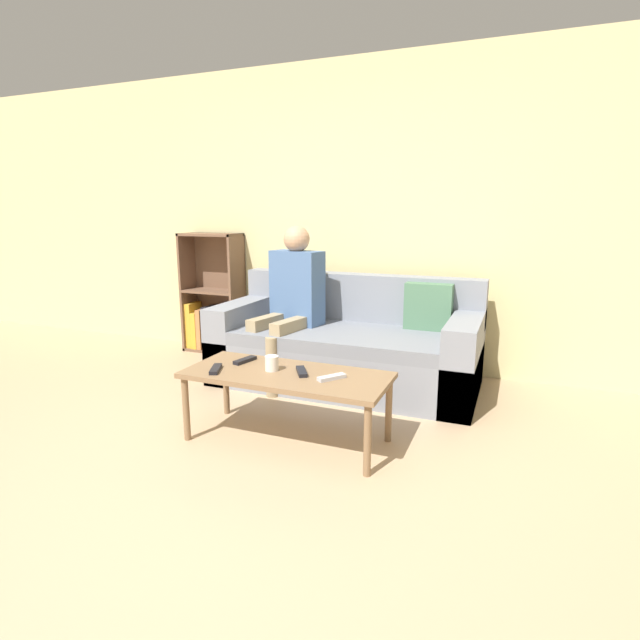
{
  "coord_description": "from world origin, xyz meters",
  "views": [
    {
      "loc": [
        1.37,
        -1.64,
        1.35
      ],
      "look_at": [
        0.14,
        1.41,
        0.63
      ],
      "focal_mm": 28.0,
      "sensor_mm": 36.0,
      "label": 1
    }
  ],
  "objects_px": {
    "tv_remote_2": "(216,369)",
    "person_adult": "(292,292)",
    "coffee_table": "(287,379)",
    "tv_remote_1": "(245,360)",
    "bookshelf": "(213,309)",
    "tv_remote_3": "(302,372)",
    "tv_remote_0": "(332,377)",
    "cup_near": "(272,363)",
    "couch": "(347,348)"
  },
  "relations": [
    {
      "from": "bookshelf",
      "to": "tv_remote_2",
      "type": "height_order",
      "value": "bookshelf"
    },
    {
      "from": "coffee_table",
      "to": "tv_remote_3",
      "type": "bearing_deg",
      "value": 14.97
    },
    {
      "from": "bookshelf",
      "to": "person_adult",
      "type": "distance_m",
      "value": 1.24
    },
    {
      "from": "couch",
      "to": "person_adult",
      "type": "relative_size",
      "value": 1.64
    },
    {
      "from": "coffee_table",
      "to": "tv_remote_1",
      "type": "distance_m",
      "value": 0.35
    },
    {
      "from": "tv_remote_2",
      "to": "person_adult",
      "type": "bearing_deg",
      "value": 69.65
    },
    {
      "from": "person_adult",
      "to": "tv_remote_3",
      "type": "relative_size",
      "value": 7.3
    },
    {
      "from": "tv_remote_0",
      "to": "tv_remote_2",
      "type": "height_order",
      "value": "same"
    },
    {
      "from": "bookshelf",
      "to": "cup_near",
      "type": "distance_m",
      "value": 2.12
    },
    {
      "from": "coffee_table",
      "to": "tv_remote_0",
      "type": "bearing_deg",
      "value": -1.76
    },
    {
      "from": "bookshelf",
      "to": "tv_remote_1",
      "type": "height_order",
      "value": "bookshelf"
    },
    {
      "from": "cup_near",
      "to": "tv_remote_1",
      "type": "xyz_separation_m",
      "value": [
        -0.24,
        0.09,
        -0.03
      ]
    },
    {
      "from": "tv_remote_0",
      "to": "tv_remote_2",
      "type": "bearing_deg",
      "value": -133.88
    },
    {
      "from": "tv_remote_1",
      "to": "tv_remote_2",
      "type": "distance_m",
      "value": 0.23
    },
    {
      "from": "tv_remote_2",
      "to": "tv_remote_3",
      "type": "height_order",
      "value": "same"
    },
    {
      "from": "tv_remote_2",
      "to": "tv_remote_1",
      "type": "bearing_deg",
      "value": 49.75
    },
    {
      "from": "tv_remote_3",
      "to": "cup_near",
      "type": "bearing_deg",
      "value": 153.35
    },
    {
      "from": "couch",
      "to": "cup_near",
      "type": "height_order",
      "value": "couch"
    },
    {
      "from": "bookshelf",
      "to": "coffee_table",
      "type": "xyz_separation_m",
      "value": [
        1.55,
        -1.56,
        -0.03
      ]
    },
    {
      "from": "couch",
      "to": "tv_remote_2",
      "type": "xyz_separation_m",
      "value": [
        -0.4,
        -1.25,
        0.15
      ]
    },
    {
      "from": "bookshelf",
      "to": "person_adult",
      "type": "height_order",
      "value": "person_adult"
    },
    {
      "from": "cup_near",
      "to": "coffee_table",
      "type": "bearing_deg",
      "value": -4.53
    },
    {
      "from": "tv_remote_0",
      "to": "tv_remote_3",
      "type": "xyz_separation_m",
      "value": [
        -0.2,
        0.03,
        0.0
      ]
    },
    {
      "from": "couch",
      "to": "tv_remote_3",
      "type": "height_order",
      "value": "couch"
    },
    {
      "from": "coffee_table",
      "to": "cup_near",
      "type": "height_order",
      "value": "cup_near"
    },
    {
      "from": "tv_remote_3",
      "to": "tv_remote_0",
      "type": "bearing_deg",
      "value": -40.33
    },
    {
      "from": "coffee_table",
      "to": "tv_remote_2",
      "type": "relative_size",
      "value": 6.89
    },
    {
      "from": "bookshelf",
      "to": "tv_remote_0",
      "type": "relative_size",
      "value": 6.96
    },
    {
      "from": "person_adult",
      "to": "tv_remote_0",
      "type": "relative_size",
      "value": 7.53
    },
    {
      "from": "tv_remote_0",
      "to": "tv_remote_1",
      "type": "bearing_deg",
      "value": -153.03
    },
    {
      "from": "person_adult",
      "to": "tv_remote_3",
      "type": "height_order",
      "value": "person_adult"
    },
    {
      "from": "tv_remote_1",
      "to": "tv_remote_3",
      "type": "height_order",
      "value": "same"
    },
    {
      "from": "tv_remote_0",
      "to": "tv_remote_1",
      "type": "xyz_separation_m",
      "value": [
        -0.62,
        0.11,
        0.0
      ]
    },
    {
      "from": "person_adult",
      "to": "coffee_table",
      "type": "bearing_deg",
      "value": -55.36
    },
    {
      "from": "couch",
      "to": "coffee_table",
      "type": "relative_size",
      "value": 1.69
    },
    {
      "from": "coffee_table",
      "to": "person_adult",
      "type": "bearing_deg",
      "value": 113.49
    },
    {
      "from": "tv_remote_0",
      "to": "tv_remote_2",
      "type": "distance_m",
      "value": 0.7
    },
    {
      "from": "bookshelf",
      "to": "tv_remote_3",
      "type": "distance_m",
      "value": 2.24
    },
    {
      "from": "person_adult",
      "to": "tv_remote_1",
      "type": "xyz_separation_m",
      "value": [
        0.12,
        -0.95,
        -0.28
      ]
    },
    {
      "from": "tv_remote_1",
      "to": "tv_remote_3",
      "type": "relative_size",
      "value": 1.04
    },
    {
      "from": "coffee_table",
      "to": "tv_remote_1",
      "type": "relative_size",
      "value": 6.85
    },
    {
      "from": "cup_near",
      "to": "couch",
      "type": "bearing_deg",
      "value": 85.2
    },
    {
      "from": "tv_remote_0",
      "to": "coffee_table",
      "type": "bearing_deg",
      "value": -145.19
    },
    {
      "from": "cup_near",
      "to": "tv_remote_2",
      "type": "bearing_deg",
      "value": -156.4
    },
    {
      "from": "cup_near",
      "to": "tv_remote_1",
      "type": "relative_size",
      "value": 0.5
    },
    {
      "from": "cup_near",
      "to": "tv_remote_0",
      "type": "relative_size",
      "value": 0.54
    },
    {
      "from": "bookshelf",
      "to": "tv_remote_1",
      "type": "bearing_deg",
      "value": -50.28
    },
    {
      "from": "coffee_table",
      "to": "tv_remote_1",
      "type": "bearing_deg",
      "value": 163.97
    },
    {
      "from": "tv_remote_1",
      "to": "tv_remote_3",
      "type": "xyz_separation_m",
      "value": [
        0.42,
        -0.07,
        0.0
      ]
    },
    {
      "from": "tv_remote_1",
      "to": "cup_near",
      "type": "bearing_deg",
      "value": -7.7
    }
  ]
}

